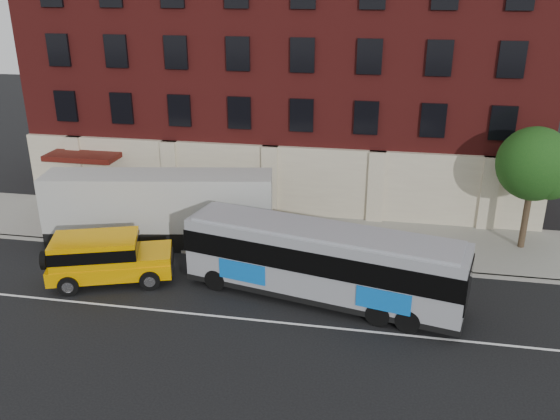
% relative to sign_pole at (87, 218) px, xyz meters
% --- Properties ---
extents(ground, '(120.00, 120.00, 0.00)m').
position_rel_sign_pole_xyz_m(ground, '(8.50, -6.15, -1.45)').
color(ground, black).
rests_on(ground, ground).
extents(sidewalk, '(60.00, 6.00, 0.15)m').
position_rel_sign_pole_xyz_m(sidewalk, '(8.50, 2.85, -1.38)').
color(sidewalk, '#9A978C').
rests_on(sidewalk, ground).
extents(kerb, '(60.00, 0.25, 0.15)m').
position_rel_sign_pole_xyz_m(kerb, '(8.50, -0.15, -1.38)').
color(kerb, '#9A978C').
rests_on(kerb, ground).
extents(lane_line, '(60.00, 0.12, 0.01)m').
position_rel_sign_pole_xyz_m(lane_line, '(8.50, -5.65, -1.45)').
color(lane_line, white).
rests_on(lane_line, ground).
extents(building, '(30.00, 12.10, 15.00)m').
position_rel_sign_pole_xyz_m(building, '(8.49, 10.77, 6.13)').
color(building, maroon).
rests_on(building, sidewalk).
extents(sign_pole, '(0.30, 0.20, 2.50)m').
position_rel_sign_pole_xyz_m(sign_pole, '(0.00, 0.00, 0.00)').
color(sign_pole, slate).
rests_on(sign_pole, ground).
extents(street_tree, '(3.60, 3.60, 6.20)m').
position_rel_sign_pole_xyz_m(street_tree, '(22.04, 3.34, 2.96)').
color(street_tree, '#36251B').
rests_on(street_tree, sidewalk).
extents(city_bus, '(12.17, 5.09, 3.26)m').
position_rel_sign_pole_xyz_m(city_bus, '(12.55, -3.42, 0.35)').
color(city_bus, '#9B9DA5').
rests_on(city_bus, ground).
extents(yellow_suv, '(5.86, 3.85, 2.18)m').
position_rel_sign_pole_xyz_m(yellow_suv, '(2.75, -3.63, -0.20)').
color(yellow_suv, '#F6A600').
rests_on(yellow_suv, ground).
extents(shipping_container, '(11.65, 4.27, 3.81)m').
position_rel_sign_pole_xyz_m(shipping_container, '(3.76, 0.65, 0.43)').
color(shipping_container, black).
rests_on(shipping_container, ground).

